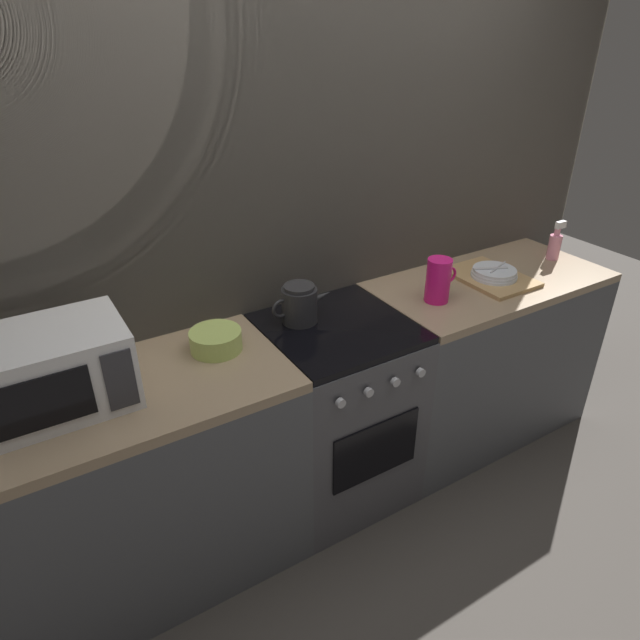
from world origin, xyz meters
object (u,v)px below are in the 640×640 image
Objects in this scene: stove_unit at (336,412)px; microwave at (55,370)px; pitcher at (438,280)px; mixing_bowl at (216,340)px; dish_pile at (492,275)px; kettle at (300,304)px; spray_bottle at (555,245)px.

stove_unit is 1.22m from microwave.
microwave is 2.30× the size of pitcher.
dish_pile is (1.39, -0.09, -0.02)m from mixing_bowl.
dish_pile is (1.96, -0.04, -0.11)m from microwave.
pitcher is (0.62, -0.15, 0.02)m from kettle.
microwave is 1.58m from pitcher.
spray_bottle is at bearing -2.17° from mixing_bowl.
spray_bottle reaches higher than stove_unit.
pitcher reaches higher than kettle.
spray_bottle is (1.87, -0.07, 0.04)m from mixing_bowl.
kettle is at bearing 172.96° from dish_pile.
pitcher reaches higher than stove_unit.
dish_pile is at bearing 4.34° from pitcher.
mixing_bowl is 1.02m from pitcher.
pitcher is at bearing -2.45° from microwave.
dish_pile is at bearing -3.88° from mixing_bowl.
microwave is 0.96m from kettle.
stove_unit is 3.16× the size of kettle.
microwave is at bearing 178.36° from stove_unit.
pitcher is at bearing -4.15° from stove_unit.
mixing_bowl is at bearing 176.12° from dish_pile.
kettle is 0.39m from mixing_bowl.
stove_unit is 2.25× the size of dish_pile.
microwave reaches higher than kettle.
dish_pile reaches higher than stove_unit.
pitcher is at bearing -176.49° from spray_bottle.
pitcher reaches higher than dish_pile.
kettle is at bearing 5.12° from microwave.
mixing_bowl is at bearing 170.24° from stove_unit.
stove_unit is 0.71m from mixing_bowl.
kettle is (0.95, 0.09, -0.05)m from microwave.
spray_bottle reaches higher than mixing_bowl.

